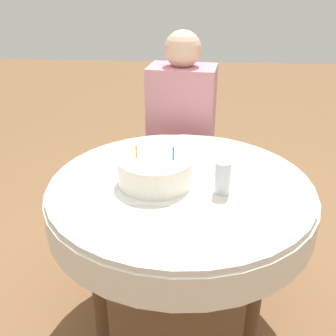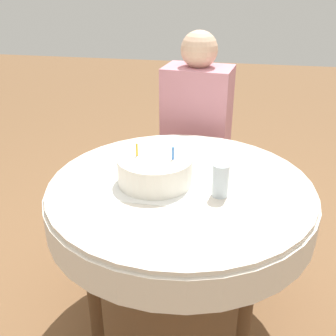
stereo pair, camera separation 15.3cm
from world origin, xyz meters
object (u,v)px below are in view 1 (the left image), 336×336
(chair, at_px, (183,148))
(birthday_cake, at_px, (155,170))
(person, at_px, (181,117))
(drinking_glass, at_px, (223,177))

(chair, relative_size, birthday_cake, 3.08)
(person, xyz_separation_m, birthday_cake, (-0.06, -0.78, 0.05))
(person, relative_size, birthday_cake, 4.09)
(chair, height_order, birthday_cake, chair)
(birthday_cake, bearing_deg, person, 85.25)
(drinking_glass, bearing_deg, chair, 101.34)
(chair, bearing_deg, drinking_glass, -72.17)
(chair, height_order, person, person)
(chair, distance_m, birthday_cake, 0.91)
(person, xyz_separation_m, drinking_glass, (0.19, -0.83, 0.06))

